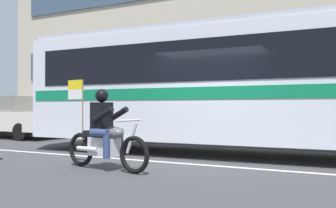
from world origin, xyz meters
The scene contains 7 objects.
ground_plane centered at (0.00, 0.00, 0.00)m, with size 60.00×60.00×0.00m, color #3D3D3F.
sidewalk_curb centered at (0.00, 5.10, 0.07)m, with size 28.00×3.80×0.15m, color gray.
lane_center_stripe centered at (0.00, -0.60, 0.00)m, with size 26.60×0.14×0.01m, color silver.
office_building_facade centered at (0.00, 7.39, 4.92)m, with size 28.00×0.89×9.83m.
transit_bus centered at (0.67, 1.19, 1.88)m, with size 11.76×2.88×3.22m.
motorcycle_with_rider centered at (-1.34, -2.01, 0.67)m, with size 2.17×0.70×1.78m.
parked_sedan_curbside centered at (-9.36, 2.58, 0.85)m, with size 4.80×1.98×1.64m.
Camera 1 is at (3.00, -7.90, 1.21)m, focal length 39.92 mm.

